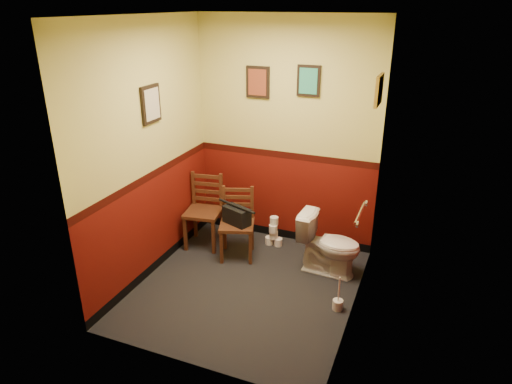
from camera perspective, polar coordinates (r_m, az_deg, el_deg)
floor at (r=4.95m, az=-1.10°, el=-11.80°), size 2.20×2.40×0.00m
ceiling at (r=4.08m, az=-1.40°, el=21.24°), size 2.20×2.40×0.00m
wall_back at (r=5.40m, az=3.77°, el=7.05°), size 2.20×0.00×2.70m
wall_front at (r=3.34m, az=-9.28°, el=-3.38°), size 2.20×0.00×2.70m
wall_left at (r=4.85m, az=-13.34°, el=4.63°), size 0.00×2.40×2.70m
wall_right at (r=4.05m, az=13.24°, el=1.07°), size 0.00×2.40×2.70m
grab_bar at (r=4.44m, az=12.93°, el=-2.57°), size 0.05×0.56×0.06m
framed_print_back_a at (r=5.37m, az=0.22°, el=13.57°), size 0.28×0.04×0.36m
framed_print_back_b at (r=5.18m, az=6.59°, el=13.63°), size 0.26×0.04×0.34m
framed_print_left at (r=4.79m, az=-12.99°, el=10.65°), size 0.04×0.30×0.38m
framed_print_right at (r=4.45m, az=15.10°, el=12.19°), size 0.04×0.34×0.28m
toilet at (r=5.10m, az=9.16°, el=-6.54°), size 0.71×0.42×0.68m
toilet_brush at (r=4.68m, az=10.18°, el=-13.61°), size 0.10×0.10×0.37m
chair_left at (r=5.60m, az=-6.47°, el=-2.35°), size 0.48×0.48×0.89m
chair_right at (r=5.33m, az=-2.36°, el=-3.93°), size 0.49×0.49×0.83m
handbag at (r=5.24m, az=-2.42°, el=-2.94°), size 0.36×0.26×0.23m
tp_stack at (r=5.65m, az=2.22°, el=-5.18°), size 0.22×0.13×0.38m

